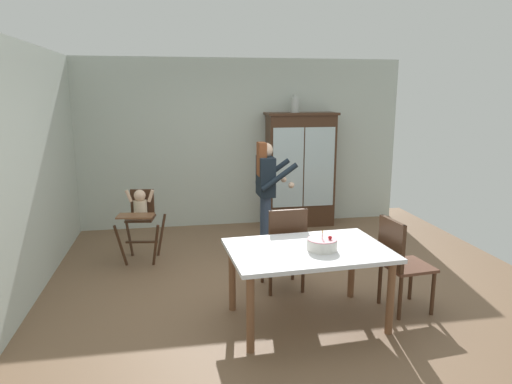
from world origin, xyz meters
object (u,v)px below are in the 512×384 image
(china_cabinet, at_px, (300,169))
(dining_table, at_px, (308,257))
(dining_chair_far_side, at_px, (285,243))
(adult_person, at_px, (266,184))
(dining_chair_right_end, at_px, (399,258))
(birthday_cake, at_px, (322,244))
(ceramic_vase, at_px, (295,105))
(high_chair_with_toddler, at_px, (140,212))

(china_cabinet, height_order, dining_table, china_cabinet)
(dining_chair_far_side, bearing_deg, dining_table, 90.93)
(china_cabinet, bearing_deg, adult_person, -122.42)
(adult_person, height_order, dining_chair_right_end, adult_person)
(dining_table, xyz_separation_m, birthday_cake, (0.11, -0.07, 0.14))
(ceramic_vase, bearing_deg, dining_table, -102.29)
(dining_table, bearing_deg, high_chair_with_toddler, 130.13)
(ceramic_vase, distance_m, adult_person, 1.80)
(dining_table, height_order, dining_chair_far_side, dining_chair_far_side)
(china_cabinet, xyz_separation_m, ceramic_vase, (-0.11, 0.00, 1.04))
(birthday_cake, bearing_deg, high_chair_with_toddler, 131.07)
(china_cabinet, height_order, dining_chair_right_end, china_cabinet)
(dining_chair_right_end, bearing_deg, birthday_cake, 92.38)
(china_cabinet, xyz_separation_m, dining_table, (-0.81, -3.25, -0.28))
(china_cabinet, height_order, adult_person, china_cabinet)
(ceramic_vase, xyz_separation_m, dining_table, (-0.71, -3.25, -1.32))
(dining_chair_far_side, relative_size, dining_chair_right_end, 1.00)
(high_chair_with_toddler, distance_m, dining_chair_right_end, 3.25)
(ceramic_vase, distance_m, dining_table, 3.58)
(ceramic_vase, xyz_separation_m, adult_person, (-0.72, -1.31, -1.00))
(ceramic_vase, distance_m, high_chair_with_toddler, 3.00)
(birthday_cake, height_order, dining_chair_right_end, dining_chair_right_end)
(high_chair_with_toddler, relative_size, dining_table, 0.61)
(dining_table, bearing_deg, dining_chair_far_side, 93.87)
(china_cabinet, relative_size, dining_chair_right_end, 1.93)
(ceramic_vase, height_order, dining_chair_right_end, ceramic_vase)
(china_cabinet, xyz_separation_m, adult_person, (-0.83, -1.31, 0.04))
(high_chair_with_toddler, relative_size, dining_chair_far_side, 0.99)
(ceramic_vase, distance_m, birthday_cake, 3.57)
(china_cabinet, distance_m, dining_chair_far_side, 2.71)
(china_cabinet, xyz_separation_m, dining_chair_right_end, (0.14, -3.19, -0.38))
(ceramic_vase, xyz_separation_m, birthday_cake, (-0.59, -3.32, -1.18))
(ceramic_vase, relative_size, dining_chair_far_side, 0.28)
(ceramic_vase, relative_size, high_chair_with_toddler, 0.28)
(china_cabinet, bearing_deg, birthday_cake, -101.96)
(dining_table, relative_size, dining_chair_right_end, 1.61)
(high_chair_with_toddler, bearing_deg, dining_chair_right_end, -27.94)
(ceramic_vase, bearing_deg, dining_chair_far_side, -106.57)
(adult_person, bearing_deg, ceramic_vase, -29.87)
(birthday_cake, distance_m, dining_chair_right_end, 0.89)
(ceramic_vase, height_order, high_chair_with_toddler, ceramic_vase)
(ceramic_vase, bearing_deg, dining_chair_right_end, -85.51)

